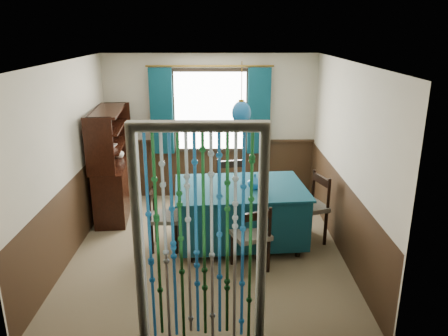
{
  "coord_description": "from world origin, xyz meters",
  "views": [
    {
      "loc": [
        0.19,
        -5.38,
        2.89
      ],
      "look_at": [
        0.22,
        0.23,
        1.09
      ],
      "focal_mm": 35.0,
      "sensor_mm": 36.0,
      "label": 1
    }
  ],
  "objects_px": {
    "vase_table": "(255,182)",
    "vase_sideboard": "(119,152)",
    "dining_table": "(240,211)",
    "sideboard": "(112,179)",
    "pendant_lamp": "(241,113)",
    "chair_far": "(233,190)",
    "bowl_shelf": "(110,146)",
    "chair_near": "(251,236)",
    "chair_left": "(163,217)",
    "chair_right": "(309,206)"
  },
  "relations": [
    {
      "from": "dining_table",
      "to": "bowl_shelf",
      "type": "xyz_separation_m",
      "value": [
        -1.94,
        0.81,
        0.72
      ]
    },
    {
      "from": "bowl_shelf",
      "to": "chair_far",
      "type": "bearing_deg",
      "value": -2.7
    },
    {
      "from": "pendant_lamp",
      "to": "chair_near",
      "type": "bearing_deg",
      "value": -81.2
    },
    {
      "from": "chair_far",
      "to": "vase_table",
      "type": "height_order",
      "value": "vase_table"
    },
    {
      "from": "bowl_shelf",
      "to": "pendant_lamp",
      "type": "bearing_deg",
      "value": -22.7
    },
    {
      "from": "pendant_lamp",
      "to": "vase_table",
      "type": "xyz_separation_m",
      "value": [
        0.19,
        -0.07,
        -0.92
      ]
    },
    {
      "from": "dining_table",
      "to": "chair_far",
      "type": "height_order",
      "value": "chair_far"
    },
    {
      "from": "chair_right",
      "to": "chair_near",
      "type": "bearing_deg",
      "value": 113.98
    },
    {
      "from": "chair_far",
      "to": "chair_left",
      "type": "xyz_separation_m",
      "value": [
        -0.97,
        -0.85,
        -0.07
      ]
    },
    {
      "from": "dining_table",
      "to": "sideboard",
      "type": "bearing_deg",
      "value": 147.27
    },
    {
      "from": "chair_right",
      "to": "vase_table",
      "type": "xyz_separation_m",
      "value": [
        -0.78,
        -0.16,
        0.42
      ]
    },
    {
      "from": "sideboard",
      "to": "vase_sideboard",
      "type": "distance_m",
      "value": 0.47
    },
    {
      "from": "chair_near",
      "to": "pendant_lamp",
      "type": "height_order",
      "value": "pendant_lamp"
    },
    {
      "from": "dining_table",
      "to": "chair_far",
      "type": "xyz_separation_m",
      "value": [
        -0.08,
        0.72,
        0.03
      ]
    },
    {
      "from": "chair_far",
      "to": "bowl_shelf",
      "type": "height_order",
      "value": "bowl_shelf"
    },
    {
      "from": "chair_far",
      "to": "bowl_shelf",
      "type": "bearing_deg",
      "value": -15.01
    },
    {
      "from": "vase_table",
      "to": "dining_table",
      "type": "bearing_deg",
      "value": 159.02
    },
    {
      "from": "chair_left",
      "to": "vase_table",
      "type": "bearing_deg",
      "value": 93.09
    },
    {
      "from": "chair_near",
      "to": "sideboard",
      "type": "bearing_deg",
      "value": 119.55
    },
    {
      "from": "dining_table",
      "to": "chair_right",
      "type": "relative_size",
      "value": 1.9
    },
    {
      "from": "chair_near",
      "to": "chair_left",
      "type": "xyz_separation_m",
      "value": [
        -1.16,
        0.58,
        -0.01
      ]
    },
    {
      "from": "sideboard",
      "to": "vase_sideboard",
      "type": "height_order",
      "value": "sideboard"
    },
    {
      "from": "chair_far",
      "to": "sideboard",
      "type": "relative_size",
      "value": 0.57
    },
    {
      "from": "vase_table",
      "to": "vase_sideboard",
      "type": "distance_m",
      "value": 2.55
    },
    {
      "from": "chair_right",
      "to": "vase_sideboard",
      "type": "height_order",
      "value": "vase_sideboard"
    },
    {
      "from": "sideboard",
      "to": "vase_table",
      "type": "distance_m",
      "value": 2.47
    },
    {
      "from": "chair_near",
      "to": "chair_right",
      "type": "relative_size",
      "value": 0.89
    },
    {
      "from": "dining_table",
      "to": "pendant_lamp",
      "type": "distance_m",
      "value": 1.37
    },
    {
      "from": "chair_left",
      "to": "sideboard",
      "type": "height_order",
      "value": "sideboard"
    },
    {
      "from": "sideboard",
      "to": "chair_left",
      "type": "bearing_deg",
      "value": -56.56
    },
    {
      "from": "pendant_lamp",
      "to": "vase_sideboard",
      "type": "distance_m",
      "value": 2.52
    },
    {
      "from": "chair_far",
      "to": "pendant_lamp",
      "type": "distance_m",
      "value": 1.52
    },
    {
      "from": "chair_far",
      "to": "sideboard",
      "type": "height_order",
      "value": "sideboard"
    },
    {
      "from": "vase_table",
      "to": "bowl_shelf",
      "type": "height_order",
      "value": "bowl_shelf"
    },
    {
      "from": "chair_left",
      "to": "chair_right",
      "type": "distance_m",
      "value": 2.03
    },
    {
      "from": "dining_table",
      "to": "chair_far",
      "type": "bearing_deg",
      "value": 90.87
    },
    {
      "from": "dining_table",
      "to": "sideboard",
      "type": "relative_size",
      "value": 1.08
    },
    {
      "from": "sideboard",
      "to": "pendant_lamp",
      "type": "relative_size",
      "value": 2.14
    },
    {
      "from": "dining_table",
      "to": "chair_right",
      "type": "bearing_deg",
      "value": -0.08
    },
    {
      "from": "chair_right",
      "to": "chair_left",
      "type": "bearing_deg",
      "value": 77.43
    },
    {
      "from": "chair_left",
      "to": "chair_right",
      "type": "xyz_separation_m",
      "value": [
        2.02,
        0.21,
        0.06
      ]
    },
    {
      "from": "dining_table",
      "to": "chair_left",
      "type": "relative_size",
      "value": 2.19
    },
    {
      "from": "chair_near",
      "to": "vase_sideboard",
      "type": "relative_size",
      "value": 4.49
    },
    {
      "from": "vase_table",
      "to": "chair_right",
      "type": "bearing_deg",
      "value": 11.4
    },
    {
      "from": "sideboard",
      "to": "bowl_shelf",
      "type": "xyz_separation_m",
      "value": [
        0.06,
        -0.23,
        0.6
      ]
    },
    {
      "from": "chair_left",
      "to": "sideboard",
      "type": "xyz_separation_m",
      "value": [
        -0.95,
        1.17,
        0.15
      ]
    },
    {
      "from": "dining_table",
      "to": "vase_table",
      "type": "distance_m",
      "value": 0.5
    },
    {
      "from": "chair_far",
      "to": "bowl_shelf",
      "type": "xyz_separation_m",
      "value": [
        -1.86,
        0.09,
        0.68
      ]
    },
    {
      "from": "vase_sideboard",
      "to": "sideboard",
      "type": "bearing_deg",
      "value": -101.2
    },
    {
      "from": "chair_near",
      "to": "vase_table",
      "type": "xyz_separation_m",
      "value": [
        0.08,
        0.63,
        0.47
      ]
    }
  ]
}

